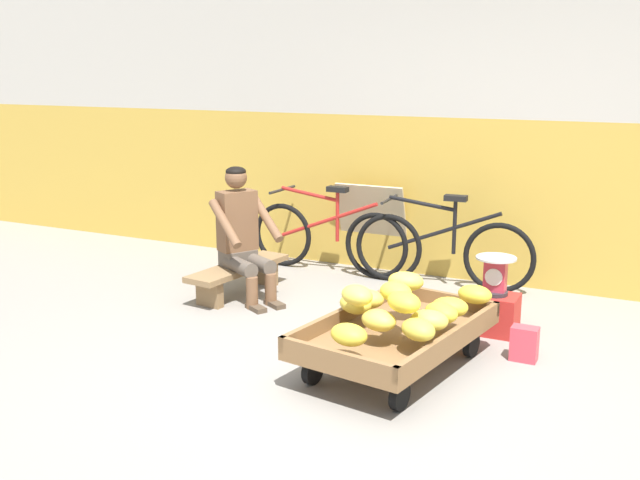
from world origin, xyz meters
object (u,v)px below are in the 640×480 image
object	(u,v)px
bicycle_far_left	(442,249)
weighing_scale	(495,275)
vendor_seated	(242,234)
low_bench	(238,273)
shopping_bag	(524,344)
plastic_crate	(493,314)
banana_cart	(396,335)
bicycle_near_left	(328,237)
sign_board	(373,226)

from	to	relation	value
bicycle_far_left	weighing_scale	bearing A→B (deg)	-54.39
vendor_seated	bicycle_far_left	xyz separation A→B (m)	(1.45, 1.08, -0.21)
low_bench	weighing_scale	world-z (taller)	weighing_scale
weighing_scale	shopping_bag	distance (m)	0.64
plastic_crate	shopping_bag	xyz separation A→B (m)	(0.32, -0.45, -0.03)
plastic_crate	weighing_scale	world-z (taller)	weighing_scale
banana_cart	vendor_seated	xyz separation A→B (m)	(-1.75, 0.90, 0.33)
shopping_bag	plastic_crate	bearing A→B (deg)	125.71
plastic_crate	bicycle_near_left	bearing A→B (deg)	152.21
bicycle_far_left	vendor_seated	bearing A→B (deg)	-143.38
plastic_crate	weighing_scale	size ratio (longest dim) A/B	1.20
vendor_seated	bicycle_far_left	size ratio (longest dim) A/B	0.69
plastic_crate	sign_board	xyz separation A→B (m)	(-1.52, 1.29, 0.28)
banana_cart	sign_board	distance (m)	2.54
sign_board	shopping_bag	distance (m)	2.55
vendor_seated	shopping_bag	bearing A→B (deg)	-8.32
sign_board	banana_cart	bearing A→B (deg)	-64.18
sign_board	shopping_bag	size ratio (longest dim) A/B	3.60
weighing_scale	sign_board	size ratio (longest dim) A/B	0.35
low_bench	sign_board	distance (m)	1.54
sign_board	vendor_seated	bearing A→B (deg)	-115.21
vendor_seated	weighing_scale	world-z (taller)	vendor_seated
plastic_crate	sign_board	world-z (taller)	sign_board
bicycle_near_left	sign_board	bearing A→B (deg)	42.23
banana_cart	low_bench	size ratio (longest dim) A/B	1.38
sign_board	plastic_crate	bearing A→B (deg)	-40.48
plastic_crate	bicycle_far_left	world-z (taller)	bicycle_far_left
banana_cart	shopping_bag	world-z (taller)	banana_cart
bicycle_near_left	weighing_scale	bearing A→B (deg)	-27.82
banana_cart	plastic_crate	world-z (taller)	banana_cart
bicycle_far_left	bicycle_near_left	bearing A→B (deg)	-179.30
bicycle_near_left	sign_board	size ratio (longest dim) A/B	1.92
banana_cart	bicycle_near_left	size ratio (longest dim) A/B	0.94
bicycle_near_left	shopping_bag	world-z (taller)	bicycle_near_left
plastic_crate	weighing_scale	bearing A→B (deg)	-90.00
banana_cart	vendor_seated	bearing A→B (deg)	152.72
bicycle_near_left	sign_board	xyz separation A→B (m)	(0.34, 0.31, 0.08)
low_bench	shopping_bag	distance (m)	2.60
vendor_seated	bicycle_near_left	bearing A→B (deg)	74.08
vendor_seated	bicycle_far_left	bearing A→B (deg)	36.62
plastic_crate	bicycle_far_left	distance (m)	1.24
weighing_scale	bicycle_near_left	distance (m)	2.11
bicycle_far_left	sign_board	world-z (taller)	sign_board
vendor_seated	plastic_crate	distance (m)	2.21
low_bench	bicycle_far_left	distance (m)	1.85
banana_cart	plastic_crate	bearing A→B (deg)	67.36
low_bench	plastic_crate	bearing A→B (deg)	1.04
sign_board	bicycle_far_left	bearing A→B (deg)	-20.42
plastic_crate	weighing_scale	xyz separation A→B (m)	(0.00, -0.00, 0.30)
vendor_seated	sign_board	size ratio (longest dim) A/B	1.32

